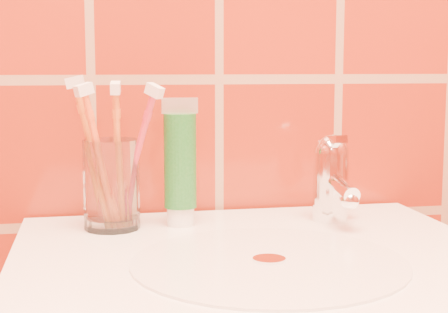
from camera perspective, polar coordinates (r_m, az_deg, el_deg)
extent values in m
cylinder|color=silver|center=(0.75, 3.77, -8.71)|extent=(0.30, 0.30, 0.00)
cylinder|color=white|center=(0.75, 3.77, -8.56)|extent=(0.04, 0.04, 0.00)
cylinder|color=white|center=(0.90, -9.33, -2.31)|extent=(0.10, 0.10, 0.12)
cylinder|color=white|center=(0.92, -3.63, -4.97)|extent=(0.04, 0.04, 0.02)
cylinder|color=#155C1D|center=(0.91, -3.67, -0.34)|extent=(0.04, 0.04, 0.12)
cube|color=beige|center=(0.90, -3.71, 4.24)|extent=(0.05, 0.01, 0.02)
cylinder|color=white|center=(0.95, 8.83, -2.47)|extent=(0.05, 0.05, 0.09)
sphere|color=white|center=(0.94, 8.89, 0.37)|extent=(0.05, 0.05, 0.05)
cylinder|color=white|center=(0.91, 9.65, -2.41)|extent=(0.02, 0.09, 0.03)
cube|color=white|center=(0.93, 9.16, 1.38)|extent=(0.02, 0.06, 0.01)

